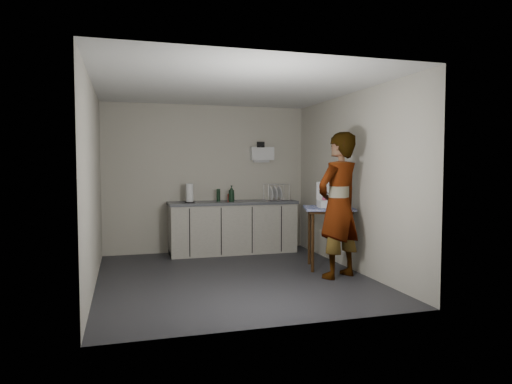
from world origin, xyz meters
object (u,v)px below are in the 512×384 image
object	(u,v)px
standing_man	(339,205)
bakery_box	(327,202)
kitchen_counter	(233,229)
dish_rack	(276,197)
soda_can	(230,198)
side_table	(329,215)
dark_bottle	(218,195)
paper_towel	(190,194)
soap_bottle	(231,194)

from	to	relation	value
standing_man	bakery_box	xyz separation A→B (m)	(0.09, 0.56, 0.00)
kitchen_counter	dish_rack	xyz separation A→B (m)	(0.78, -0.04, 0.55)
dish_rack	bakery_box	distance (m)	1.53
standing_man	soda_can	bearing A→B (deg)	-86.89
standing_man	side_table	bearing A→B (deg)	-125.40
soda_can	dark_bottle	world-z (taller)	dark_bottle
standing_man	bakery_box	bearing A→B (deg)	-122.59
side_table	dish_rack	bearing A→B (deg)	119.41
paper_towel	bakery_box	xyz separation A→B (m)	(1.84, -1.47, -0.06)
kitchen_counter	side_table	size ratio (longest dim) A/B	2.44
standing_man	soda_can	xyz separation A→B (m)	(-1.06, 2.07, -0.02)
dish_rack	side_table	bearing A→B (deg)	-78.20
standing_man	bakery_box	size ratio (longest dim) A/B	5.35
dark_bottle	paper_towel	world-z (taller)	paper_towel
kitchen_counter	side_table	world-z (taller)	side_table
side_table	bakery_box	bearing A→B (deg)	167.96
dark_bottle	bakery_box	xyz separation A→B (m)	(1.33, -1.55, -0.02)
soap_bottle	dark_bottle	size ratio (longest dim) A/B	1.28
dark_bottle	paper_towel	distance (m)	0.52
kitchen_counter	soap_bottle	bearing A→B (deg)	-115.87
side_table	paper_towel	bearing A→B (deg)	159.10
dark_bottle	dish_rack	distance (m)	1.04
kitchen_counter	paper_towel	world-z (taller)	paper_towel
side_table	dark_bottle	world-z (taller)	dark_bottle
dish_rack	bakery_box	bearing A→B (deg)	-79.02
soda_can	paper_towel	size ratio (longest dim) A/B	0.41
soap_bottle	soda_can	bearing A→B (deg)	110.75
standing_man	dark_bottle	bearing A→B (deg)	-83.38
dish_rack	bakery_box	world-z (taller)	bakery_box
dark_bottle	bakery_box	size ratio (longest dim) A/B	0.59
soda_can	paper_towel	bearing A→B (deg)	-177.21
dark_bottle	dish_rack	bearing A→B (deg)	-2.27
dark_bottle	dish_rack	xyz separation A→B (m)	(1.04, -0.04, -0.04)
standing_man	soda_can	distance (m)	2.32
bakery_box	side_table	bearing A→B (deg)	-18.20
kitchen_counter	side_table	bearing A→B (deg)	-54.78
dark_bottle	paper_towel	bearing A→B (deg)	-171.65
soda_can	side_table	bearing A→B (deg)	-52.46
dark_bottle	bakery_box	distance (m)	2.04
dish_rack	paper_towel	bearing A→B (deg)	-178.76
bakery_box	soda_can	bearing A→B (deg)	138.64
soap_bottle	bakery_box	world-z (taller)	bakery_box
kitchen_counter	soda_can	xyz separation A→B (m)	(-0.07, -0.04, 0.55)
paper_towel	soda_can	bearing A→B (deg)	2.79
side_table	paper_towel	world-z (taller)	paper_towel
soda_can	bakery_box	bearing A→B (deg)	-52.80
standing_man	dark_bottle	xyz separation A→B (m)	(-1.25, 2.11, 0.02)
soap_bottle	dish_rack	bearing A→B (deg)	3.82
paper_towel	dish_rack	bearing A→B (deg)	1.24
standing_man	bakery_box	distance (m)	0.57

